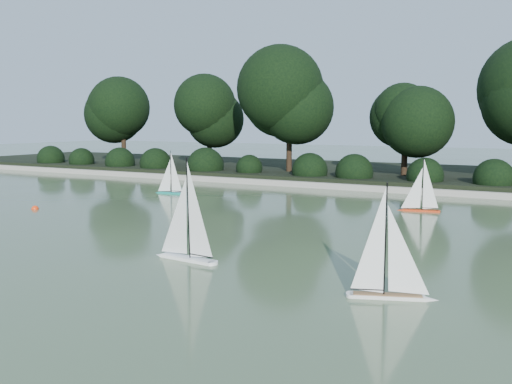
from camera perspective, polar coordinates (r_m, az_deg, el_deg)
ground at (r=9.73m, az=-8.50°, el=-5.36°), size 80.00×80.00×0.00m
pond_coping at (r=17.64m, az=9.47°, el=0.50°), size 40.00×0.35×0.18m
far_bank at (r=21.43m, az=13.02°, el=1.73°), size 40.00×8.00×0.30m
tree_line at (r=19.52m, az=15.47°, el=8.47°), size 26.31×3.93×4.39m
shrub_hedge at (r=18.45m, az=10.42°, el=1.89°), size 29.10×1.10×1.10m
sailboat_white_a at (r=8.71m, az=-7.33°, el=-5.04°), size 1.22×0.32×1.66m
sailboat_white_b at (r=6.98m, az=13.72°, el=-8.51°), size 1.06×0.52×1.48m
sailboat_orange at (r=13.78m, az=15.82°, el=-0.98°), size 1.00×0.33×1.36m
sailboat_teal at (r=16.71m, az=-8.77°, el=0.56°), size 0.97×0.23×1.33m
race_buoy at (r=14.59m, az=-21.23°, el=-1.61°), size 0.17×0.17×0.17m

